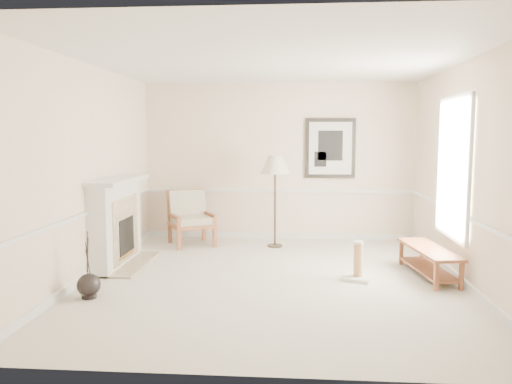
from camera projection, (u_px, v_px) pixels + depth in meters
The scene contains 8 objects.
ground at pixel (272, 279), 6.74m from camera, with size 5.50×5.50×0.00m, color silver.
room at pixel (283, 141), 6.60m from camera, with size 5.04×5.54×2.92m.
fireplace at pixel (117, 223), 7.44m from camera, with size 0.64×1.64×1.31m.
floor_vase at pixel (89, 286), 5.95m from camera, with size 0.28×0.28×0.82m.
armchair at pixel (190, 215), 8.92m from camera, with size 1.00×1.02×0.96m.
floor_lamp at pixel (275, 167), 8.58m from camera, with size 0.64×0.64×1.60m.
bench at pixel (429, 257), 6.86m from camera, with size 0.60×1.45×0.40m.
scratching_post at pixel (358, 268), 6.71m from camera, with size 0.47×0.47×0.53m.
Camera 1 is at (0.28, -6.56, 1.94)m, focal length 35.00 mm.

